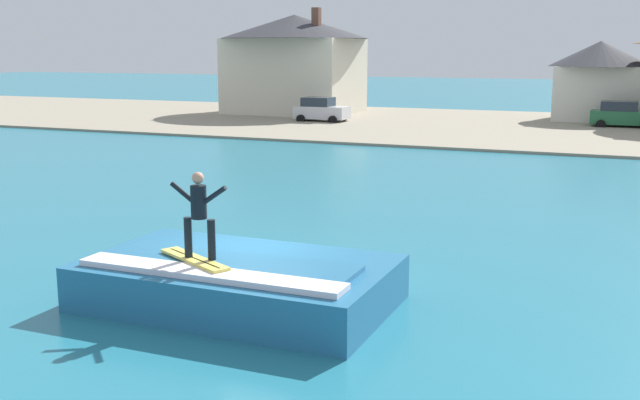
{
  "coord_description": "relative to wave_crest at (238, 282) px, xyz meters",
  "views": [
    {
      "loc": [
        7.83,
        -14.73,
        5.26
      ],
      "look_at": [
        0.36,
        3.06,
        1.44
      ],
      "focal_mm": 42.65,
      "sensor_mm": 36.0,
      "label": 1
    }
  ],
  "objects": [
    {
      "name": "ground_plane",
      "position": [
        -0.36,
        1.37,
        -0.5
      ],
      "size": [
        260.0,
        260.0,
        0.0
      ],
      "primitive_type": "plane",
      "color": "teal"
    },
    {
      "name": "wave_crest",
      "position": [
        0.0,
        0.0,
        0.0
      ],
      "size": [
        6.28,
        3.77,
        1.07
      ],
      "color": "#256994",
      "rests_on": "ground_plane"
    },
    {
      "name": "surfboard",
      "position": [
        -0.62,
        -0.68,
        0.59
      ],
      "size": [
        2.05,
        1.32,
        0.06
      ],
      "color": "#EAD159",
      "rests_on": "wave_crest"
    },
    {
      "name": "surfer",
      "position": [
        -0.49,
        -0.65,
        1.61
      ],
      "size": [
        1.29,
        0.32,
        1.76
      ],
      "color": "black",
      "rests_on": "surfboard"
    },
    {
      "name": "shoreline_bank",
      "position": [
        -0.36,
        39.51,
        -0.43
      ],
      "size": [
        120.0,
        26.1,
        0.15
      ],
      "color": "gray",
      "rests_on": "ground_plane"
    },
    {
      "name": "car_near_shore",
      "position": [
        -14.02,
        37.97,
        0.44
      ],
      "size": [
        3.84,
        2.18,
        1.86
      ],
      "color": "silver",
      "rests_on": "ground_plane"
    },
    {
      "name": "car_far_shore",
      "position": [
        6.42,
        41.94,
        0.44
      ],
      "size": [
        4.23,
        2.12,
        1.86
      ],
      "color": "#23663D",
      "rests_on": "ground_plane"
    },
    {
      "name": "house_with_chimney",
      "position": [
        -18.89,
        44.04,
        4.06
      ],
      "size": [
        12.17,
        12.17,
        8.5
      ],
      "color": "beige",
      "rests_on": "ground_plane"
    },
    {
      "name": "house_small_cottage",
      "position": [
        4.53,
        46.39,
        2.82
      ],
      "size": [
        7.34,
        7.34,
        5.89
      ],
      "color": "silver",
      "rests_on": "ground_plane"
    }
  ]
}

